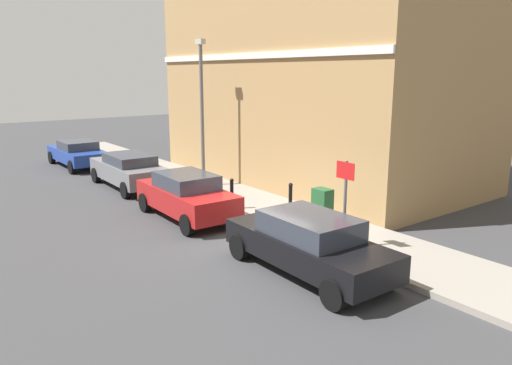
{
  "coord_description": "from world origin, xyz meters",
  "views": [
    {
      "loc": [
        -8.0,
        -10.57,
        4.6
      ],
      "look_at": [
        1.05,
        1.43,
        1.2
      ],
      "focal_mm": 34.03,
      "sensor_mm": 36.0,
      "label": 1
    }
  ],
  "objects": [
    {
      "name": "car_blue",
      "position": [
        -0.71,
        13.93,
        0.69
      ],
      "size": [
        1.88,
        4.46,
        1.31
      ],
      "rotation": [
        0.0,
        0.0,
        1.58
      ],
      "color": "navy",
      "rests_on": "ground"
    },
    {
      "name": "car_grey",
      "position": [
        -0.47,
        8.07,
        0.75
      ],
      "size": [
        1.88,
        4.51,
        1.4
      ],
      "rotation": [
        0.0,
        0.0,
        1.55
      ],
      "color": "slate",
      "rests_on": "ground"
    },
    {
      "name": "ground",
      "position": [
        0.0,
        0.0,
        0.0
      ],
      "size": [
        80.0,
        80.0,
        0.0
      ],
      "primitive_type": "plane",
      "color": "#38383A"
    },
    {
      "name": "car_black",
      "position": [
        -0.61,
        -2.79,
        0.75
      ],
      "size": [
        1.89,
        4.47,
        1.43
      ],
      "rotation": [
        0.0,
        0.0,
        1.55
      ],
      "color": "black",
      "rests_on": "ground"
    },
    {
      "name": "bollard_far_kerb",
      "position": [
        0.8,
        2.44,
        0.7
      ],
      "size": [
        0.14,
        0.14,
        1.04
      ],
      "color": "black",
      "rests_on": "sidewalk"
    },
    {
      "name": "car_red",
      "position": [
        -0.71,
        2.81,
        0.78
      ],
      "size": [
        1.88,
        4.19,
        1.49
      ],
      "rotation": [
        0.0,
        0.0,
        1.55
      ],
      "color": "maroon",
      "rests_on": "ground"
    },
    {
      "name": "sidewalk",
      "position": [
        1.87,
        6.0,
        0.07
      ],
      "size": [
        2.65,
        30.0,
        0.15
      ],
      "primitive_type": "cube",
      "color": "gray",
      "rests_on": "ground"
    },
    {
      "name": "street_sign",
      "position": [
        1.02,
        -2.37,
        1.66
      ],
      "size": [
        0.08,
        0.6,
        2.3
      ],
      "color": "#59595B",
      "rests_on": "sidewalk"
    },
    {
      "name": "lamppost",
      "position": [
        1.86,
        6.04,
        3.3
      ],
      "size": [
        0.2,
        0.44,
        5.72
      ],
      "color": "#59595B",
      "rests_on": "sidewalk"
    },
    {
      "name": "bollard_near_cabinet",
      "position": [
        1.94,
        0.77,
        0.7
      ],
      "size": [
        0.14,
        0.14,
        1.04
      ],
      "color": "black",
      "rests_on": "sidewalk"
    },
    {
      "name": "corner_building",
      "position": [
        6.86,
        4.77,
        4.59
      ],
      "size": [
        7.43,
        13.54,
        9.18
      ],
      "color": "#9E7A4C",
      "rests_on": "ground"
    },
    {
      "name": "utility_cabinet",
      "position": [
        1.84,
        -0.76,
        0.68
      ],
      "size": [
        0.46,
        0.61,
        1.15
      ],
      "color": "#1E4C28",
      "rests_on": "sidewalk"
    }
  ]
}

